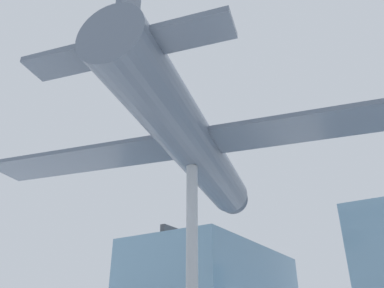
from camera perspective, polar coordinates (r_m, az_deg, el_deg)
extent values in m
cube|color=#383A3F|center=(31.50, 3.61, -15.36)|extent=(0.36, 14.49, 0.60)
cylinder|color=#999EA3|center=(13.76, 0.00, -17.73)|extent=(0.43, 0.43, 7.38)
cylinder|color=#4C5666|center=(15.19, 0.00, 0.00)|extent=(5.22, 13.50, 1.98)
cube|color=#4C5666|center=(15.19, 0.00, 0.00)|extent=(18.99, 6.76, 0.18)
cube|color=#4C5666|center=(10.73, -10.27, 14.19)|extent=(6.15, 2.46, 0.18)
cube|color=#4C5666|center=(11.54, -9.77, 18.73)|extent=(0.44, 1.11, 2.31)
cone|color=#4C5666|center=(21.65, 6.05, -8.08)|extent=(1.87, 1.36, 1.69)
sphere|color=black|center=(22.27, 6.44, -8.59)|extent=(0.44, 0.44, 0.44)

